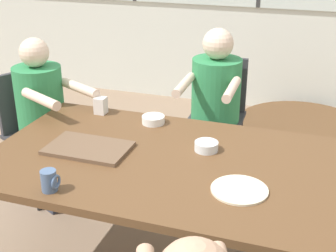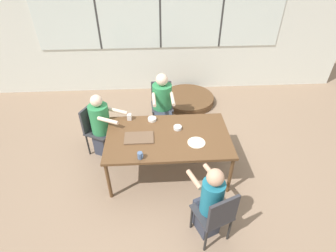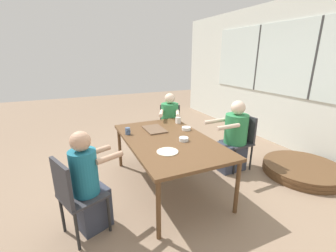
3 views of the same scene
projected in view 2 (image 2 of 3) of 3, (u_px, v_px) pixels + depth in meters
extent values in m
plane|color=#8C725B|center=(168.00, 170.00, 4.28)|extent=(16.00, 16.00, 0.00)
cube|color=silver|center=(160.00, 30.00, 5.64)|extent=(8.40, 0.06, 2.80)
cube|color=silver|center=(160.00, 15.00, 5.41)|extent=(5.20, 0.02, 1.36)
cube|color=#333333|center=(97.00, 16.00, 5.35)|extent=(0.04, 0.01, 1.36)
cube|color=#333333|center=(160.00, 15.00, 5.41)|extent=(0.04, 0.01, 1.36)
cube|color=#333333|center=(222.00, 14.00, 5.47)|extent=(0.04, 0.01, 1.36)
cube|color=brown|center=(168.00, 137.00, 3.86)|extent=(1.82, 1.07, 0.04)
cylinder|color=brown|center=(109.00, 181.00, 3.65)|extent=(0.05, 0.05, 0.67)
cylinder|color=brown|center=(230.00, 175.00, 3.73)|extent=(0.05, 0.05, 0.67)
cylinder|color=brown|center=(116.00, 137.00, 4.42)|extent=(0.05, 0.05, 0.67)
cylinder|color=brown|center=(216.00, 133.00, 4.50)|extent=(0.05, 0.05, 0.67)
cube|color=#333338|center=(162.00, 106.00, 4.99)|extent=(0.41, 0.41, 0.03)
cube|color=#333338|center=(161.00, 91.00, 5.00)|extent=(0.38, 0.05, 0.42)
cylinder|color=black|center=(172.00, 121.00, 5.00)|extent=(0.03, 0.03, 0.42)
cylinder|color=black|center=(154.00, 122.00, 4.98)|extent=(0.03, 0.03, 0.42)
cylinder|color=black|center=(170.00, 111.00, 5.27)|extent=(0.03, 0.03, 0.42)
cylinder|color=black|center=(153.00, 112.00, 5.25)|extent=(0.03, 0.03, 0.42)
cube|color=#333338|center=(100.00, 131.00, 4.38)|extent=(0.53, 0.53, 0.03)
cube|color=#333338|center=(89.00, 118.00, 4.30)|extent=(0.20, 0.36, 0.42)
cylinder|color=black|center=(116.00, 138.00, 4.59)|extent=(0.03, 0.03, 0.42)
cylinder|color=black|center=(105.00, 150.00, 4.34)|extent=(0.03, 0.03, 0.42)
cylinder|color=black|center=(99.00, 133.00, 4.70)|extent=(0.03, 0.03, 0.42)
cylinder|color=black|center=(88.00, 145.00, 4.45)|extent=(0.03, 0.03, 0.42)
cube|color=#333338|center=(212.00, 212.00, 3.13)|extent=(0.52, 0.52, 0.03)
cube|color=#333338|center=(223.00, 213.00, 2.86)|extent=(0.37, 0.17, 0.42)
cylinder|color=black|center=(191.00, 217.00, 3.33)|extent=(0.03, 0.03, 0.42)
cylinder|color=black|center=(214.00, 208.00, 3.44)|extent=(0.03, 0.03, 0.42)
cylinder|color=black|center=(206.00, 240.00, 3.08)|extent=(0.03, 0.03, 0.42)
cylinder|color=black|center=(229.00, 229.00, 3.20)|extent=(0.03, 0.03, 0.42)
cube|color=#333847|center=(163.00, 119.00, 5.03)|extent=(0.33, 0.44, 0.45)
cylinder|color=#2D844C|center=(162.00, 96.00, 4.81)|extent=(0.36, 0.36, 0.46)
sphere|color=beige|center=(162.00, 80.00, 4.61)|extent=(0.22, 0.22, 0.22)
cylinder|color=beige|center=(173.00, 99.00, 4.51)|extent=(0.07, 0.39, 0.06)
cylinder|color=beige|center=(154.00, 100.00, 4.49)|extent=(0.07, 0.39, 0.06)
cube|color=#333847|center=(107.00, 142.00, 4.48)|extent=(0.46, 0.42, 0.45)
cylinder|color=#2D844C|center=(100.00, 119.00, 4.22)|extent=(0.31, 0.31, 0.49)
sphere|color=beige|center=(96.00, 101.00, 4.01)|extent=(0.19, 0.19, 0.19)
cylinder|color=beige|center=(118.00, 111.00, 4.16)|extent=(0.34, 0.20, 0.06)
cylinder|color=beige|center=(108.00, 121.00, 3.95)|extent=(0.34, 0.20, 0.06)
cube|color=#333847|center=(206.00, 217.00, 3.32)|extent=(0.34, 0.38, 0.45)
cylinder|color=#1E7089|center=(212.00, 197.00, 3.01)|extent=(0.26, 0.26, 0.47)
sphere|color=tan|center=(215.00, 177.00, 2.81)|extent=(0.20, 0.20, 0.20)
cylinder|color=tan|center=(194.00, 180.00, 3.05)|extent=(0.16, 0.29, 0.06)
cylinder|color=tan|center=(211.00, 173.00, 3.13)|extent=(0.16, 0.29, 0.06)
cube|color=brown|center=(139.00, 138.00, 3.79)|extent=(0.42, 0.27, 0.02)
cylinder|color=slate|center=(140.00, 155.00, 3.44)|extent=(0.07, 0.07, 0.10)
torus|color=slate|center=(143.00, 155.00, 3.44)|extent=(0.01, 0.07, 0.07)
cube|color=silver|center=(129.00, 117.00, 4.14)|extent=(0.07, 0.07, 0.10)
cylinder|color=silver|center=(178.00, 128.00, 3.97)|extent=(0.12, 0.12, 0.05)
cylinder|color=white|center=(152.00, 119.00, 4.14)|extent=(0.13, 0.13, 0.05)
cylinder|color=beige|center=(196.00, 143.00, 3.72)|extent=(0.25, 0.25, 0.01)
cylinder|color=brown|center=(188.00, 101.00, 5.93)|extent=(1.15, 1.15, 0.03)
cylinder|color=brown|center=(188.00, 100.00, 5.91)|extent=(1.17, 1.17, 0.03)
cylinder|color=brown|center=(188.00, 99.00, 5.90)|extent=(1.15, 1.15, 0.03)
cylinder|color=brown|center=(188.00, 98.00, 5.88)|extent=(1.17, 1.17, 0.03)
cylinder|color=brown|center=(188.00, 97.00, 5.86)|extent=(1.15, 1.15, 0.03)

